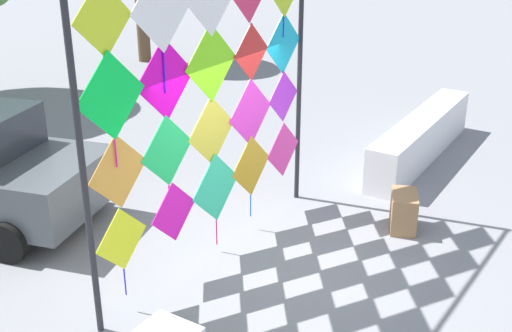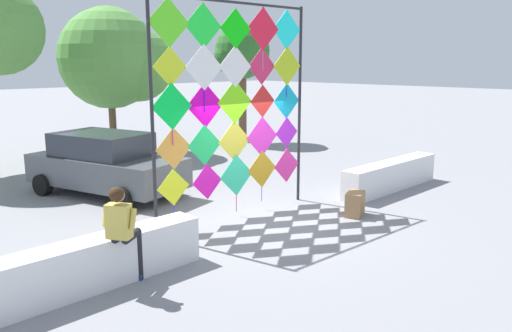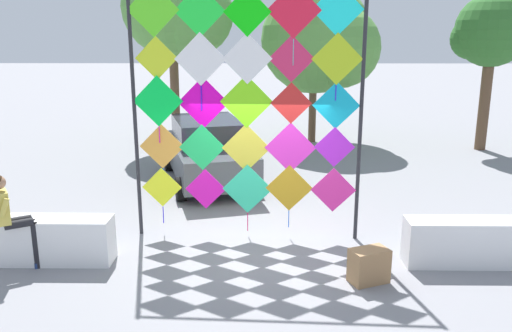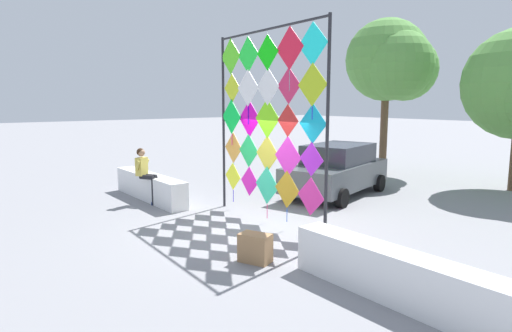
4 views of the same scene
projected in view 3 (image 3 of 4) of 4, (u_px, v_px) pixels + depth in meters
The scene contains 8 objects.
ground at pixel (258, 252), 9.12m from camera, with size 120.00×120.00×0.00m, color gray.
kite_display_rack at pixel (246, 96), 9.19m from camera, with size 4.12×0.27×4.64m.
seated_vendor at pixel (11, 213), 8.19m from camera, with size 0.78×0.69×1.62m.
parked_car at pixel (208, 150), 13.29m from camera, with size 2.82×4.47×1.61m.
cardboard_box_large at pixel (369, 266), 7.95m from camera, with size 0.58×0.35×0.53m, color #9E754C.
tree_broadleaf at pixel (180, 12), 16.94m from camera, with size 3.62×3.70×6.17m.
tree_far_right at pixel (322, 39), 17.63m from camera, with size 3.94×4.01×5.42m.
tree_palm_like at pixel (494, 31), 16.30m from camera, with size 2.42×2.29×4.97m.
Camera 3 is at (0.07, -8.47, 3.71)m, focal length 36.49 mm.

